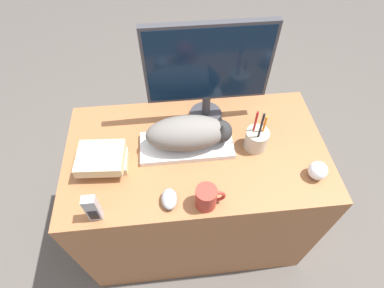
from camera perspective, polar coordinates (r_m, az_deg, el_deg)
ground_plane at (r=1.83m, az=1.69°, el=-23.77°), size 12.00×12.00×0.00m
desk at (r=1.58m, az=0.66°, el=-9.50°), size 1.10×0.61×0.76m
keyboard at (r=1.26m, az=-1.02°, el=-0.25°), size 0.39×0.16×0.02m
cat at (r=1.20m, az=-0.28°, el=2.16°), size 0.35×0.15×0.14m
monitor at (r=1.21m, az=3.10°, el=14.35°), size 0.50×0.14×0.46m
computer_mouse at (r=1.12m, az=-4.36°, el=-10.37°), size 0.06×0.09×0.04m
coffee_mug at (r=1.09m, az=2.86°, el=-10.12°), size 0.11×0.08×0.09m
pen_cup at (r=1.26m, az=12.17°, el=0.94°), size 0.10×0.10×0.22m
baseball at (r=1.26m, az=22.84°, el=-4.68°), size 0.07×0.07×0.07m
phone at (r=1.10m, az=-18.41°, el=-11.58°), size 0.05×0.03×0.13m
book_stack at (r=1.23m, az=-16.87°, el=-2.93°), size 0.20×0.16×0.08m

